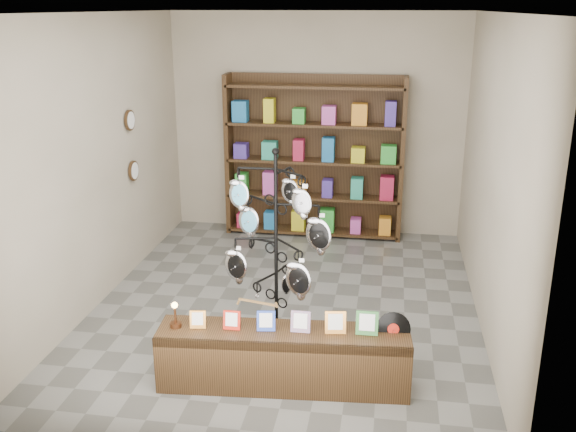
# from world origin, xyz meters

# --- Properties ---
(ground) EXTENTS (5.00, 5.00, 0.00)m
(ground) POSITION_xyz_m (0.00, 0.00, 0.00)
(ground) COLOR slate
(ground) RESTS_ON ground
(room_envelope) EXTENTS (5.00, 5.00, 5.00)m
(room_envelope) POSITION_xyz_m (0.00, 0.00, 1.85)
(room_envelope) COLOR #B2A590
(room_envelope) RESTS_ON ground
(display_tree) EXTENTS (1.03, 1.01, 1.92)m
(display_tree) POSITION_xyz_m (0.07, -0.98, 1.11)
(display_tree) COLOR black
(display_tree) RESTS_ON ground
(front_shelf) EXTENTS (2.11, 0.60, 0.74)m
(front_shelf) POSITION_xyz_m (0.22, -1.53, 0.26)
(front_shelf) COLOR black
(front_shelf) RESTS_ON ground
(back_shelving) EXTENTS (2.42, 0.36, 2.20)m
(back_shelving) POSITION_xyz_m (0.00, 2.30, 1.03)
(back_shelving) COLOR black
(back_shelving) RESTS_ON ground
(wall_clocks) EXTENTS (0.03, 0.24, 0.84)m
(wall_clocks) POSITION_xyz_m (-1.97, 0.80, 1.50)
(wall_clocks) COLOR black
(wall_clocks) RESTS_ON ground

